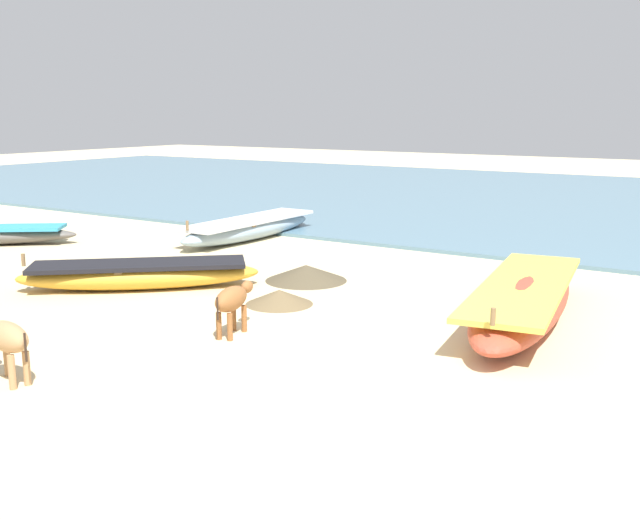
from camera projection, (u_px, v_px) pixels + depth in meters
name	position (u px, v px, depth m)	size (l,w,h in m)	color
ground	(305.00, 345.00, 9.17)	(80.00, 80.00, 0.00)	beige
sea_water	(602.00, 204.00, 22.73)	(60.00, 20.00, 0.08)	slate
fishing_boat_3	(524.00, 300.00, 10.20)	(1.83, 5.00, 0.74)	#B74733
fishing_boat_4	(139.00, 274.00, 12.06)	(3.51, 3.25, 0.63)	gold
fishing_boat_5	(249.00, 228.00, 16.71)	(0.98, 4.39, 0.67)	#8CA5B7
calf_near_brown	(232.00, 300.00, 9.52)	(0.44, 0.98, 0.65)	brown
calf_far_tan	(5.00, 338.00, 7.85)	(1.04, 0.40, 0.68)	tan
debris_pile_0	(306.00, 273.00, 12.64)	(1.41, 1.41, 0.27)	brown
debris_pile_1	(279.00, 297.00, 11.10)	(1.03, 1.03, 0.22)	brown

